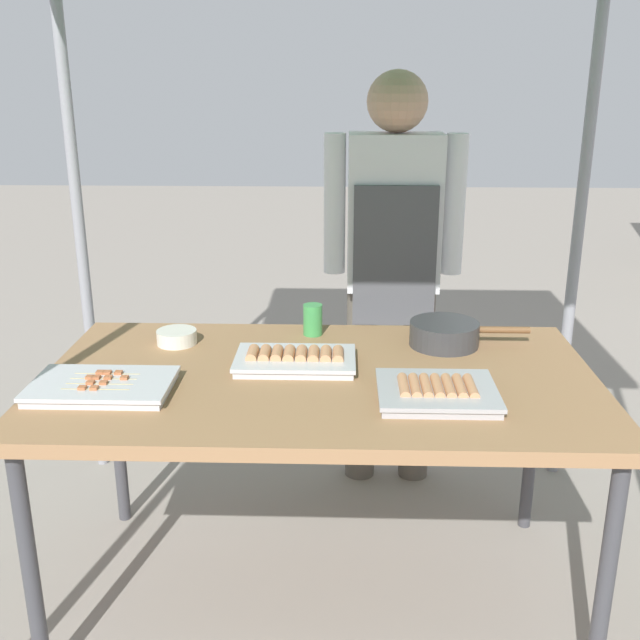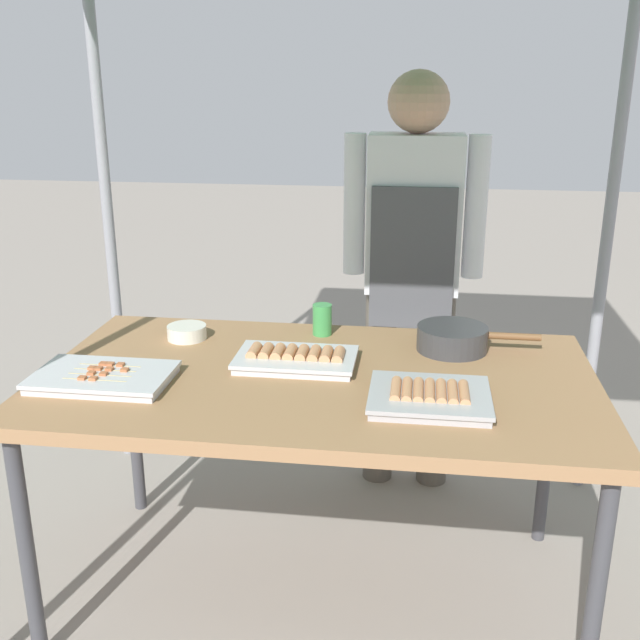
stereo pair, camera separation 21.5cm
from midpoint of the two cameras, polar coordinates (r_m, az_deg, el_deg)
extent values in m
plane|color=gray|center=(2.54, -2.62, -20.05)|extent=(18.00, 18.00, 0.00)
cube|color=#9E724C|center=(2.17, -2.90, -4.74)|extent=(1.60, 0.90, 0.04)
cylinder|color=#3F3F44|center=(2.21, -24.08, -17.12)|extent=(0.04, 0.04, 0.71)
cylinder|color=#3F3F44|center=(2.09, 18.19, -18.56)|extent=(0.04, 0.04, 0.71)
cylinder|color=#3F3F44|center=(2.82, -17.41, -8.24)|extent=(0.04, 0.04, 0.71)
cylinder|color=#3F3F44|center=(2.73, 13.78, -8.83)|extent=(0.04, 0.04, 0.71)
cylinder|color=gray|center=(3.05, -19.98, 7.32)|extent=(0.04, 0.04, 2.10)
cylinder|color=gray|center=(2.94, 17.27, 7.22)|extent=(0.04, 0.04, 2.10)
cube|color=#ADADB2|center=(2.01, 5.91, -5.80)|extent=(0.31, 0.26, 0.02)
cube|color=#ADADB2|center=(2.00, 5.93, -5.38)|extent=(0.32, 0.27, 0.01)
cylinder|color=tan|center=(1.99, 3.36, -5.17)|extent=(0.03, 0.13, 0.03)
cylinder|color=tan|center=(2.00, 4.22, -5.18)|extent=(0.03, 0.13, 0.03)
cylinder|color=tan|center=(2.00, 5.08, -5.18)|extent=(0.03, 0.13, 0.03)
cylinder|color=tan|center=(2.00, 5.93, -5.19)|extent=(0.03, 0.13, 0.03)
cylinder|color=tan|center=(2.00, 6.79, -5.19)|extent=(0.03, 0.13, 0.03)
cylinder|color=tan|center=(2.00, 7.64, -5.19)|extent=(0.03, 0.13, 0.03)
cylinder|color=tan|center=(2.01, 8.49, -5.19)|extent=(0.03, 0.13, 0.03)
cube|color=silver|center=(2.15, -19.12, -5.05)|extent=(0.37, 0.23, 0.02)
cube|color=silver|center=(2.15, -19.17, -4.66)|extent=(0.38, 0.24, 0.01)
cylinder|color=tan|center=(2.10, -19.68, -5.13)|extent=(0.18, 0.01, 0.01)
cube|color=#B7663D|center=(2.11, -20.56, -5.09)|extent=(0.02, 0.02, 0.02)
cube|color=#B7663D|center=(2.10, -19.76, -5.13)|extent=(0.02, 0.02, 0.02)
cylinder|color=tan|center=(2.13, -19.34, -4.75)|extent=(0.18, 0.01, 0.01)
cube|color=#B7663D|center=(2.14, -19.96, -4.72)|extent=(0.02, 0.02, 0.02)
cube|color=#B7663D|center=(2.13, -19.06, -4.76)|extent=(0.02, 0.02, 0.02)
cylinder|color=tan|center=(2.16, -19.01, -4.38)|extent=(0.18, 0.01, 0.01)
cube|color=#B7663D|center=(2.18, -19.96, -4.34)|extent=(0.02, 0.02, 0.02)
cube|color=#B7663D|center=(2.14, -17.56, -4.44)|extent=(0.02, 0.02, 0.02)
cube|color=#B7663D|center=(2.16, -18.69, -4.39)|extent=(0.02, 0.02, 0.02)
cube|color=#B7663D|center=(2.17, -19.50, -4.36)|extent=(0.02, 0.02, 0.02)
cylinder|color=tan|center=(2.19, -18.69, -4.02)|extent=(0.18, 0.01, 0.01)
cube|color=#B7663D|center=(2.19, -18.70, -4.02)|extent=(0.02, 0.02, 0.02)
cube|color=#B7663D|center=(2.20, -19.20, -4.00)|extent=(0.02, 0.02, 0.02)
cube|color=#B7663D|center=(2.18, -17.92, -4.05)|extent=(0.02, 0.02, 0.02)
cube|color=silver|center=(2.22, -4.69, -3.36)|extent=(0.34, 0.21, 0.02)
cube|color=silver|center=(2.21, -4.70, -2.97)|extent=(0.36, 0.22, 0.01)
cylinder|color=tan|center=(2.23, -7.96, -2.66)|extent=(0.03, 0.09, 0.03)
cylinder|color=tan|center=(2.22, -7.04, -2.68)|extent=(0.03, 0.09, 0.03)
cylinder|color=tan|center=(2.22, -6.11, -2.69)|extent=(0.03, 0.09, 0.03)
cylinder|color=tan|center=(2.21, -5.18, -2.71)|extent=(0.03, 0.09, 0.03)
cylinder|color=tan|center=(2.21, -4.24, -2.72)|extent=(0.03, 0.09, 0.03)
cylinder|color=tan|center=(2.20, -3.30, -2.74)|extent=(0.03, 0.09, 0.03)
cylinder|color=tan|center=(2.20, -2.35, -2.75)|extent=(0.03, 0.09, 0.03)
cylinder|color=tan|center=(2.20, -1.41, -2.76)|extent=(0.03, 0.09, 0.03)
cylinder|color=#38383A|center=(2.39, 6.96, -1.10)|extent=(0.22, 0.22, 0.08)
cylinder|color=brown|center=(2.41, 11.48, -0.79)|extent=(0.16, 0.02, 0.02)
cylinder|color=#386B33|center=(2.38, 6.98, -0.45)|extent=(0.20, 0.20, 0.01)
cylinder|color=silver|center=(2.46, -13.40, -1.31)|extent=(0.13, 0.13, 0.05)
cylinder|color=#3F994C|center=(2.47, -3.06, -0.02)|extent=(0.06, 0.06, 0.10)
cylinder|color=#595147|center=(2.97, 1.09, -4.94)|extent=(0.12, 0.12, 0.81)
cylinder|color=#595147|center=(2.98, 5.34, -4.97)|extent=(0.12, 0.12, 0.81)
cube|color=white|center=(2.78, 3.47, 8.20)|extent=(0.34, 0.20, 0.57)
cube|color=#4C4C51|center=(2.70, 3.47, 4.81)|extent=(0.30, 0.02, 0.51)
cylinder|color=white|center=(2.77, -1.12, 8.82)|extent=(0.08, 0.08, 0.51)
cylinder|color=white|center=(2.79, 8.06, 8.69)|extent=(0.08, 0.08, 0.51)
sphere|color=tan|center=(2.74, 3.63, 16.36)|extent=(0.22, 0.22, 0.22)
camera|label=1|loc=(0.11, -92.86, -0.95)|focal=41.81mm
camera|label=2|loc=(0.11, 87.14, 0.95)|focal=41.81mm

